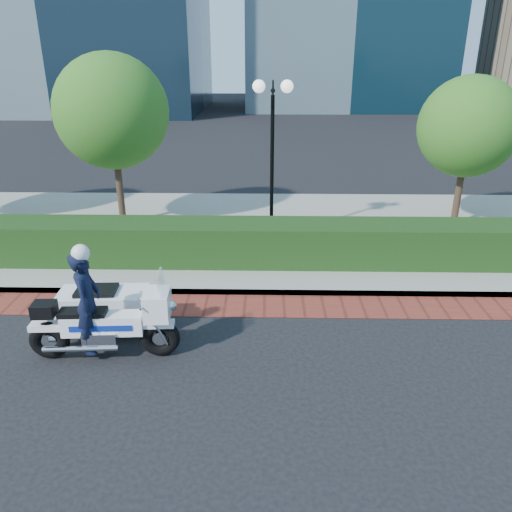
{
  "coord_description": "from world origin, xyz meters",
  "views": [
    {
      "loc": [
        0.85,
        -7.87,
        4.99
      ],
      "look_at": [
        0.65,
        1.86,
        1.0
      ],
      "focal_mm": 35.0,
      "sensor_mm": 36.0,
      "label": 1
    }
  ],
  "objects_px": {
    "lamppost": "(272,137)",
    "tree_c": "(469,127)",
    "police_motorcycle": "(102,310)",
    "tree_b": "(112,112)"
  },
  "relations": [
    {
      "from": "lamppost",
      "to": "tree_b",
      "type": "height_order",
      "value": "tree_b"
    },
    {
      "from": "police_motorcycle",
      "to": "lamppost",
      "type": "bearing_deg",
      "value": 56.12
    },
    {
      "from": "lamppost",
      "to": "tree_c",
      "type": "distance_m",
      "value": 5.65
    },
    {
      "from": "tree_b",
      "to": "tree_c",
      "type": "bearing_deg",
      "value": -0.0
    },
    {
      "from": "lamppost",
      "to": "tree_c",
      "type": "height_order",
      "value": "tree_c"
    },
    {
      "from": "tree_b",
      "to": "tree_c",
      "type": "height_order",
      "value": "tree_b"
    },
    {
      "from": "tree_c",
      "to": "police_motorcycle",
      "type": "xyz_separation_m",
      "value": [
        -8.57,
        -6.56,
        -2.32
      ]
    },
    {
      "from": "tree_b",
      "to": "police_motorcycle",
      "type": "xyz_separation_m",
      "value": [
        1.43,
        -6.56,
        -2.71
      ]
    },
    {
      "from": "tree_b",
      "to": "lamppost",
      "type": "bearing_deg",
      "value": -16.11
    },
    {
      "from": "lamppost",
      "to": "tree_c",
      "type": "relative_size",
      "value": 0.98
    }
  ]
}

